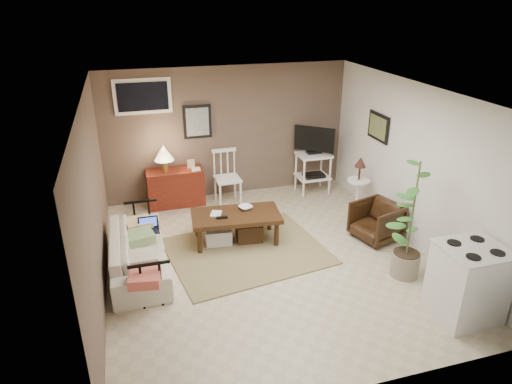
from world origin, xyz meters
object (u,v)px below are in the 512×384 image
object	(u,v)px
spindle_chair	(227,179)
side_table	(359,179)
tv_stand	(314,158)
potted_plant	(412,217)
stove	(468,282)
armchair	(376,220)
sofa	(138,246)
coffee_table	(235,225)
red_console	(175,184)

from	to	relation	value
spindle_chair	side_table	distance (m)	2.33
tv_stand	side_table	distance (m)	1.15
side_table	potted_plant	distance (m)	1.96
potted_plant	stove	distance (m)	1.05
side_table	armchair	world-z (taller)	side_table
sofa	tv_stand	xyz separation A→B (m)	(3.36, 1.85, 0.31)
coffee_table	armchair	world-z (taller)	armchair
side_table	stove	distance (m)	2.87
armchair	potted_plant	xyz separation A→B (m)	(-0.13, -1.02, 0.56)
tv_stand	side_table	bearing A→B (deg)	-70.59
coffee_table	stove	world-z (taller)	stove
sofa	potted_plant	distance (m)	3.69
sofa	armchair	world-z (taller)	sofa
red_console	stove	bearing A→B (deg)	-54.57
armchair	stove	xyz separation A→B (m)	(0.06, -1.95, 0.14)
spindle_chair	stove	distance (m)	4.39
coffee_table	potted_plant	xyz separation A→B (m)	(2.00, -1.52, 0.61)
sofa	armchair	xyz separation A→B (m)	(3.59, -0.14, -0.04)
armchair	potted_plant	distance (m)	1.17
sofa	red_console	world-z (taller)	red_console
tv_stand	stove	size ratio (longest dim) A/B	1.38
tv_stand	side_table	size ratio (longest dim) A/B	1.25
red_console	armchair	size ratio (longest dim) A/B	1.76
red_console	potted_plant	distance (m)	4.18
red_console	spindle_chair	distance (m)	0.95
sofa	stove	bearing A→B (deg)	-119.89
red_console	armchair	xyz separation A→B (m)	(2.85, -2.13, -0.07)
red_console	spindle_chair	world-z (taller)	red_console
armchair	side_table	bearing A→B (deg)	153.75
armchair	stove	distance (m)	1.96
sofa	red_console	bearing A→B (deg)	-20.63
tv_stand	spindle_chair	bearing A→B (deg)	-179.50
coffee_table	stove	size ratio (longest dim) A/B	1.49
coffee_table	sofa	bearing A→B (deg)	-166.22
spindle_chair	potted_plant	world-z (taller)	potted_plant
coffee_table	side_table	distance (m)	2.34
red_console	armchair	bearing A→B (deg)	-36.76
tv_stand	stove	world-z (taller)	tv_stand
side_table	stove	size ratio (longest dim) A/B	1.10
spindle_chair	armchair	distance (m)	2.75
spindle_chair	red_console	bearing A→B (deg)	170.72
tv_stand	armchair	bearing A→B (deg)	-83.34
spindle_chair	potted_plant	size ratio (longest dim) A/B	0.58
sofa	potted_plant	xyz separation A→B (m)	(3.46, -1.16, 0.52)
sofa	tv_stand	world-z (taller)	tv_stand
sofa	potted_plant	bearing A→B (deg)	-108.53
red_console	tv_stand	xyz separation A→B (m)	(2.61, -0.14, 0.28)
red_console	armchair	distance (m)	3.55
spindle_chair	potted_plant	bearing A→B (deg)	-59.18
coffee_table	sofa	xyz separation A→B (m)	(-1.47, -0.36, 0.08)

